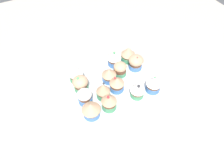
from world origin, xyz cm
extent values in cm
cube|color=#B2A899|center=(0.00, 0.00, -1.50)|extent=(180.00, 180.00, 3.00)
cube|color=silver|center=(0.00, 0.00, 0.60)|extent=(36.58, 30.20, 1.20)
cylinder|color=#477AC6|center=(-12.97, -9.11, 2.32)|extent=(6.18, 6.18, 2.25)
cylinder|color=brown|center=(-12.97, -9.11, 4.15)|extent=(5.76, 5.76, 1.40)
cone|color=tan|center=(-12.97, -9.11, 6.46)|extent=(6.91, 6.91, 3.21)
cylinder|color=#4C9E6B|center=(-5.86, -9.17, 2.55)|extent=(5.58, 5.58, 2.70)
cylinder|color=brown|center=(-5.86, -9.17, 4.66)|extent=(5.28, 5.28, 1.51)
cone|color=tan|center=(-5.86, -9.17, 7.10)|extent=(5.87, 5.87, 3.36)
sphere|color=red|center=(-6.32, -9.48, 8.61)|extent=(1.08, 1.08, 1.08)
cylinder|color=#4C9E6B|center=(6.27, -9.28, 2.31)|extent=(5.31, 5.31, 2.22)
cylinder|color=brown|center=(6.27, -9.28, 4.10)|extent=(5.01, 5.01, 1.37)
cone|color=white|center=(6.27, -9.28, 6.34)|extent=(5.90, 5.90, 3.10)
sphere|color=#333338|center=(6.13, -9.73, 7.72)|extent=(1.10, 1.10, 1.10)
cylinder|color=#477AC6|center=(13.38, -9.67, 2.57)|extent=(5.86, 5.86, 2.75)
cylinder|color=brown|center=(13.38, -9.67, 4.56)|extent=(5.63, 5.63, 1.23)
cone|color=white|center=(13.38, -9.67, 6.74)|extent=(6.13, 6.13, 3.14)
sphere|color=#4CB266|center=(13.62, -9.16, 8.21)|extent=(0.66, 0.66, 0.66)
cylinder|color=#477AC6|center=(-12.90, -2.90, 2.58)|extent=(5.26, 5.26, 2.76)
cylinder|color=brown|center=(-12.90, -2.90, 4.59)|extent=(4.73, 4.73, 1.26)
ellipsoid|color=white|center=(-12.90, -2.90, 6.15)|extent=(5.62, 5.62, 3.10)
sphere|color=pink|center=(-13.23, -3.28, 7.60)|extent=(0.64, 0.64, 0.64)
cylinder|color=#4C9E6B|center=(-5.66, -3.72, 2.46)|extent=(5.37, 5.37, 2.51)
cylinder|color=brown|center=(-5.66, -3.72, 4.27)|extent=(4.93, 4.93, 1.11)
cone|color=tan|center=(-5.66, -3.72, 6.77)|extent=(5.44, 5.44, 3.88)
sphere|color=#333338|center=(-5.15, -3.24, 8.58)|extent=(0.85, 0.85, 0.85)
cylinder|color=#477AC6|center=(0.67, -2.95, 2.44)|extent=(5.75, 5.75, 2.48)
cylinder|color=brown|center=(0.67, -2.95, 4.45)|extent=(5.40, 5.40, 1.54)
cone|color=tan|center=(0.67, -2.95, 6.66)|extent=(5.91, 5.91, 2.89)
sphere|color=red|center=(0.21, -2.38, 7.98)|extent=(0.84, 0.84, 0.84)
cylinder|color=#4C9E6B|center=(-12.07, 3.40, 2.40)|extent=(5.57, 5.57, 2.40)
cylinder|color=brown|center=(-12.07, 3.40, 4.25)|extent=(5.09, 5.09, 1.31)
ellipsoid|color=tan|center=(-12.07, 3.40, 6.20)|extent=(6.21, 6.21, 4.30)
sphere|color=#4CB266|center=(-12.61, 3.57, 8.17)|extent=(1.19, 1.19, 1.19)
cylinder|color=#477AC6|center=(-0.09, 2.73, 2.32)|extent=(5.70, 5.70, 2.24)
cylinder|color=brown|center=(-0.09, 2.73, 4.08)|extent=(5.27, 5.27, 1.27)
cone|color=tan|center=(-0.09, 2.73, 6.18)|extent=(6.05, 6.05, 2.94)
cylinder|color=#4C9E6B|center=(5.62, 3.55, 2.32)|extent=(5.45, 5.45, 2.23)
cylinder|color=brown|center=(5.62, 3.55, 4.09)|extent=(5.19, 5.19, 1.31)
ellipsoid|color=tan|center=(5.62, 3.55, 5.81)|extent=(5.54, 5.54, 3.55)
cylinder|color=#477AC6|center=(13.42, 3.83, 2.36)|extent=(5.79, 5.79, 2.32)
cylinder|color=brown|center=(13.42, 3.83, 4.06)|extent=(5.33, 5.33, 1.07)
ellipsoid|color=tan|center=(13.42, 3.83, 5.78)|extent=(6.43, 6.43, 3.94)
sphere|color=red|center=(13.57, 3.34, 7.65)|extent=(0.68, 0.68, 0.68)
cylinder|color=#4C9E6B|center=(-11.99, 8.98, 2.57)|extent=(5.69, 5.69, 2.73)
cylinder|color=brown|center=(-11.99, 8.98, 4.67)|extent=(5.35, 5.35, 1.48)
cone|color=white|center=(-11.99, 8.98, 7.36)|extent=(6.15, 6.15, 3.89)
cylinder|color=#477AC6|center=(6.15, 9.86, 2.52)|extent=(5.64, 5.64, 2.64)
cylinder|color=brown|center=(6.15, 9.86, 4.50)|extent=(5.39, 5.39, 1.31)
cone|color=white|center=(6.15, 9.86, 6.96)|extent=(6.14, 6.14, 3.62)
sphere|color=#4CB266|center=(5.90, 9.44, 8.63)|extent=(0.98, 0.98, 0.98)
cylinder|color=#4C9E6B|center=(12.99, 9.62, 2.39)|extent=(6.18, 6.18, 2.38)
cylinder|color=brown|center=(12.99, 9.62, 4.10)|extent=(5.61, 5.61, 1.03)
cone|color=tan|center=(12.99, 9.62, 6.48)|extent=(6.39, 6.39, 3.74)
camera|label=1|loc=(-23.16, -45.46, 66.69)|focal=32.24mm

